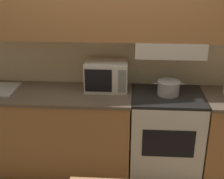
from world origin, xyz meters
TOP-DOWN VIEW (x-y plane):
  - ground_plane at (0.00, 0.00)m, footprint 16.00×16.00m
  - wall_back at (0.02, -0.07)m, footprint 5.63×0.38m
  - lower_counter_main at (-0.69, -0.31)m, footprint 1.86×0.65m
  - stove_range at (0.61, -0.31)m, footprint 0.74×0.62m
  - cooking_pot at (0.61, -0.29)m, footprint 0.31×0.24m
  - microwave at (-0.03, -0.19)m, footprint 0.45×0.33m

SIDE VIEW (x-z plane):
  - ground_plane at x=0.00m, z-range 0.00..0.00m
  - stove_range at x=0.61m, z-range 0.00..0.89m
  - lower_counter_main at x=-0.69m, z-range 0.00..0.89m
  - cooking_pot at x=0.61m, z-range 0.89..1.04m
  - microwave at x=-0.03m, z-range 0.89..1.20m
  - wall_back at x=0.02m, z-range 0.24..2.79m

